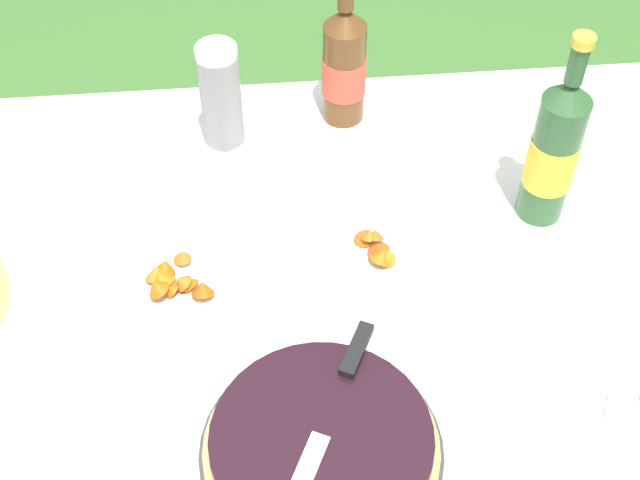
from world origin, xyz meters
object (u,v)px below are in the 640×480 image
Objects in this scene: berry_tart at (321,447)px; cider_bottle_green at (554,151)px; cider_bottle_amber at (344,65)px; snack_plate_right at (175,284)px; serving_knife at (329,415)px; snack_plate_near at (377,254)px; cup_stack at (221,98)px.

cider_bottle_green is at bearing 46.16° from berry_tart.
berry_tart is at bearing -133.84° from cider_bottle_green.
cider_bottle_amber reaches higher than snack_plate_right.
berry_tart is at bearing 0.00° from serving_knife.
snack_plate_right is (-0.20, 0.31, -0.01)m from berry_tart.
cider_bottle_amber reaches higher than berry_tart.
cider_bottle_amber is at bearing -161.85° from serving_knife.
cider_bottle_green reaches higher than snack_plate_right.
berry_tart is 0.37m from snack_plate_right.
snack_plate_near is at bearing -173.03° from serving_knife.
serving_knife is at bearing 64.18° from berry_tart.
cup_stack is 0.60× the size of cider_bottle_green.
berry_tart is 0.95× the size of serving_knife.
serving_knife is 0.36m from snack_plate_right.
cider_bottle_amber reaches higher than cup_stack.
cup_stack is at bearing 75.60° from snack_plate_right.
serving_knife is at bearing -97.67° from cider_bottle_amber.
serving_knife is at bearing -134.76° from cider_bottle_green.
cider_bottle_green is (0.53, -0.21, 0.03)m from cup_stack.
serving_knife reaches higher than snack_plate_right.
snack_plate_near is (0.11, 0.32, -0.05)m from serving_knife.
cup_stack is 0.68× the size of cider_bottle_amber.
berry_tart is at bearing -109.41° from snack_plate_near.
berry_tart is 0.60m from cider_bottle_green.
cup_stack is 0.35m from snack_plate_right.
serving_knife reaches higher than snack_plate_near.
snack_plate_right is at bearing -116.63° from serving_knife.
cider_bottle_amber is at bearing 51.96° from snack_plate_right.
cider_bottle_amber is 1.37× the size of snack_plate_near.
serving_knife is 0.68m from cider_bottle_amber.
snack_plate_right is at bearing -173.74° from snack_plate_near.
berry_tart is 0.36m from snack_plate_near.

